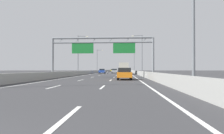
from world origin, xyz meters
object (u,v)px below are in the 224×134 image
(streetlamp_left_mid, at_px, (79,52))
(streetlamp_right_far, at_px, (134,59))
(blue_car, at_px, (102,71))
(orange_car, at_px, (124,74))
(sign_gantry, at_px, (102,47))
(streetlamp_left_far, at_px, (98,60))
(streetlamp_right_near, at_px, (189,4))
(box_truck, at_px, (124,68))
(silver_car, at_px, (115,71))
(yellow_car, at_px, (112,70))
(streetlamp_right_mid, at_px, (141,52))

(streetlamp_left_mid, bearing_deg, streetlamp_right_far, 66.60)
(blue_car, relative_size, orange_car, 1.01)
(blue_car, bearing_deg, orange_car, -79.54)
(sign_gantry, relative_size, streetlamp_left_far, 1.69)
(streetlamp_right_near, height_order, box_truck, streetlamp_right_near)
(silver_car, distance_m, box_truck, 15.08)
(yellow_car, bearing_deg, box_truck, -84.01)
(streetlamp_right_mid, relative_size, orange_car, 2.22)
(streetlamp_right_mid, bearing_deg, silver_car, 109.60)
(yellow_car, height_order, orange_car, orange_car)
(streetlamp_right_near, bearing_deg, orange_car, 107.67)
(streetlamp_left_mid, bearing_deg, orange_car, -63.51)
(streetlamp_left_far, xyz_separation_m, box_truck, (10.82, -28.96, -3.73))
(streetlamp_right_near, bearing_deg, blue_car, 102.29)
(streetlamp_right_far, relative_size, orange_car, 2.22)
(sign_gantry, distance_m, orange_car, 7.47)
(streetlamp_right_mid, height_order, yellow_car, streetlamp_right_mid)
(streetlamp_right_mid, xyz_separation_m, streetlamp_left_far, (-14.93, 34.51, 0.00))
(streetlamp_left_far, bearing_deg, yellow_car, 84.02)
(streetlamp_right_near, height_order, yellow_car, streetlamp_right_near)
(streetlamp_left_far, distance_m, yellow_car, 37.63)
(streetlamp_left_far, bearing_deg, blue_car, -78.03)
(streetlamp_right_far, relative_size, blue_car, 2.19)
(silver_car, bearing_deg, streetlamp_right_mid, -70.40)
(sign_gantry, relative_size, streetlamp_right_far, 1.69)
(streetlamp_right_near, xyz_separation_m, orange_car, (-4.01, 12.60, -4.63))
(streetlamp_right_far, bearing_deg, yellow_car, 106.56)
(streetlamp_left_far, distance_m, box_truck, 31.14)
(streetlamp_right_far, bearing_deg, silver_car, -116.90)
(streetlamp_left_mid, height_order, streetlamp_right_far, same)
(orange_car, xyz_separation_m, silver_car, (-3.21, 42.19, -0.00))
(blue_car, bearing_deg, box_truck, -56.74)
(streetlamp_left_mid, bearing_deg, streetlamp_right_mid, 0.00)
(yellow_car, bearing_deg, orange_car, -85.70)
(blue_car, relative_size, silver_car, 0.93)
(streetlamp_right_mid, bearing_deg, streetlamp_right_near, -90.00)
(orange_car, xyz_separation_m, box_truck, (-0.09, 27.46, 0.90))
(streetlamp_left_far, height_order, orange_car, streetlamp_left_far)
(streetlamp_right_near, relative_size, orange_car, 2.22)
(silver_car, bearing_deg, streetlamp_left_far, 118.45)
(streetlamp_left_mid, bearing_deg, sign_gantry, -65.71)
(streetlamp_right_far, xyz_separation_m, silver_car, (-7.22, -14.23, -4.63))
(streetlamp_left_mid, relative_size, orange_car, 2.22)
(streetlamp_right_near, height_order, orange_car, streetlamp_right_near)
(blue_car, bearing_deg, streetlamp_right_far, 59.07)
(streetlamp_right_near, distance_m, streetlamp_right_mid, 34.51)
(streetlamp_left_mid, relative_size, box_truck, 1.10)
(streetlamp_right_near, xyz_separation_m, yellow_car, (-11.04, 106.16, -4.65))
(yellow_car, relative_size, box_truck, 0.48)
(streetlamp_right_mid, distance_m, orange_car, 22.75)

